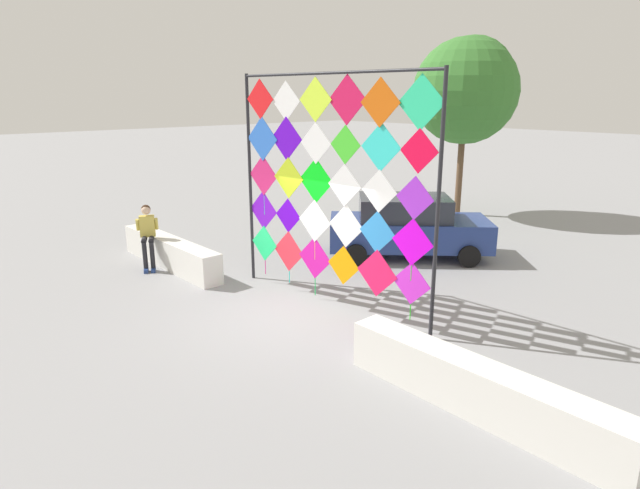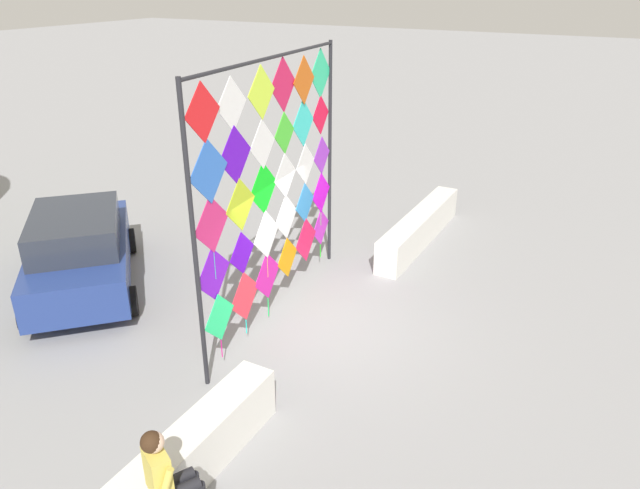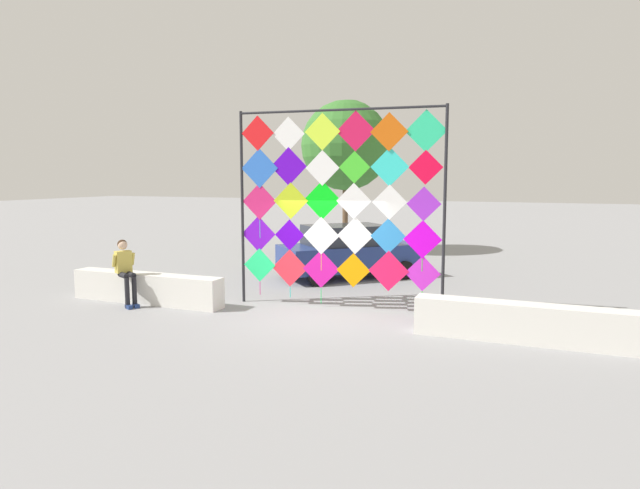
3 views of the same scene
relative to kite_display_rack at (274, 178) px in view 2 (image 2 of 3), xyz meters
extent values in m
plane|color=gray|center=(-0.13, -0.96, -2.59)|extent=(120.00, 120.00, 0.00)
cube|color=silver|center=(-4.46, -1.22, -2.23)|extent=(4.08, 0.51, 0.72)
cube|color=silver|center=(4.20, -1.22, -2.23)|extent=(4.08, 0.51, 0.72)
cylinder|color=#232328|center=(-2.36, -0.20, -0.30)|extent=(0.07, 0.07, 4.58)
cylinder|color=#232328|center=(2.41, 0.20, -0.30)|extent=(0.07, 0.07, 4.58)
cylinder|color=#232328|center=(0.03, 0.00, 1.94)|extent=(4.77, 0.46, 0.06)
cube|color=#24F984|center=(-1.92, -0.17, -1.66)|extent=(0.81, 0.08, 0.81)
cylinder|color=#E51688|center=(-1.92, -0.16, -2.23)|extent=(0.02, 0.02, 0.33)
cube|color=#F82D40|center=(-1.14, -0.10, -1.70)|extent=(0.89, 0.09, 0.90)
cylinder|color=#16E5D2|center=(-1.14, -0.09, -2.28)|extent=(0.02, 0.02, 0.27)
cube|color=#D71699|center=(-0.37, -0.04, -1.68)|extent=(0.89, 0.09, 0.89)
cylinder|color=#16E559|center=(-0.37, -0.03, -2.32)|extent=(0.02, 0.02, 0.37)
cube|color=orange|center=(0.40, 0.03, -1.67)|extent=(0.80, 0.08, 0.80)
cube|color=#F81753|center=(1.21, 0.10, -1.65)|extent=(0.92, 0.09, 0.92)
cube|color=#D32AD6|center=(1.97, 0.17, -1.67)|extent=(0.79, 0.08, 0.79)
cylinder|color=#1AE516|center=(1.97, 0.18, -2.22)|extent=(0.02, 0.02, 0.30)
cube|color=#7012D4|center=(-1.95, -0.15, -0.91)|extent=(0.87, 0.09, 0.87)
cylinder|color=#80E516|center=(-1.95, -0.14, -1.53)|extent=(0.02, 0.02, 0.37)
cube|color=#5606D0|center=(-1.15, -0.10, -0.91)|extent=(0.73, 0.07, 0.74)
cube|color=white|center=(-0.36, -0.04, -0.90)|extent=(0.87, 0.09, 0.87)
cylinder|color=yellow|center=(-0.37, -0.04, -1.53)|extent=(0.02, 0.02, 0.38)
cube|color=white|center=(0.43, 0.05, -0.88)|extent=(0.85, 0.08, 0.85)
cylinder|color=#9116E5|center=(0.43, 0.06, -1.44)|extent=(0.02, 0.02, 0.27)
cube|color=#2C87DA|center=(1.19, 0.10, -0.87)|extent=(0.80, 0.08, 0.80)
cylinder|color=orange|center=(1.19, 0.11, -1.39)|extent=(0.02, 0.02, 0.25)
cube|color=#DF08EE|center=(1.96, 0.16, -0.91)|extent=(0.85, 0.08, 0.85)
cylinder|color=#24E516|center=(1.95, 0.17, -1.48)|extent=(0.02, 0.02, 0.28)
cube|color=#D92269|center=(-1.91, -0.16, -0.13)|extent=(0.88, 0.09, 0.88)
cylinder|color=#16E595|center=(-1.91, -0.15, -0.79)|extent=(0.02, 0.02, 0.44)
cube|color=#B9D320|center=(-1.11, -0.10, -0.10)|extent=(0.85, 0.08, 0.86)
cube|color=#09F116|center=(-0.35, -0.02, -0.08)|extent=(0.90, 0.09, 0.90)
cube|color=white|center=(0.40, 0.03, -0.09)|extent=(0.81, 0.08, 0.82)
cube|color=white|center=(1.22, 0.09, -0.10)|extent=(0.78, 0.08, 0.78)
cylinder|color=#168CE5|center=(1.22, 0.10, -0.65)|extent=(0.02, 0.02, 0.31)
cube|color=purple|center=(1.97, 0.15, -0.13)|extent=(0.76, 0.08, 0.76)
cube|color=blue|center=(-1.89, -0.17, 0.65)|extent=(0.93, 0.09, 0.93)
cube|color=#5509CD|center=(-1.16, -0.10, 0.69)|extent=(0.89, 0.09, 0.89)
cylinder|color=#95E516|center=(-1.16, -0.09, 0.03)|extent=(0.02, 0.02, 0.43)
cube|color=white|center=(-0.34, -0.03, 0.65)|extent=(0.81, 0.08, 0.81)
cube|color=#40D02A|center=(0.41, 0.03, 0.67)|extent=(0.72, 0.07, 0.72)
cylinder|color=#CA16E5|center=(0.41, 0.04, 0.20)|extent=(0.02, 0.02, 0.21)
cube|color=#2ED9CE|center=(1.20, 0.12, 0.67)|extent=(0.86, 0.08, 0.87)
cube|color=#F90933|center=(1.98, 0.18, 0.66)|extent=(0.75, 0.08, 0.75)
cube|color=red|center=(-1.92, -0.18, 1.47)|extent=(0.82, 0.08, 0.82)
cube|color=white|center=(-1.17, -0.09, 1.44)|extent=(0.79, 0.08, 0.80)
cube|color=#D1F936|center=(-0.34, -0.04, 1.47)|extent=(0.84, 0.08, 0.84)
cube|color=#D61548|center=(0.43, 0.04, 1.47)|extent=(0.90, 0.09, 0.90)
cube|color=#D3570E|center=(1.18, 0.08, 1.43)|extent=(0.84, 0.08, 0.85)
cube|color=#28D28D|center=(1.98, 0.18, 1.43)|extent=(0.91, 0.09, 0.91)
cylinder|color=#E5166B|center=(1.97, 0.19, 0.84)|extent=(0.02, 0.02, 0.28)
cylinder|color=black|center=(-4.59, -1.61, -1.84)|extent=(0.41, 0.30, 0.13)
cube|color=gold|center=(-4.80, -1.60, -1.55)|extent=(0.34, 0.41, 0.52)
sphere|color=#DBB293|center=(-4.80, -1.60, -1.15)|extent=(0.22, 0.22, 0.22)
sphere|color=#382314|center=(-4.82, -1.59, -1.13)|extent=(0.22, 0.22, 0.22)
cylinder|color=gold|center=(-4.89, -1.80, -1.50)|extent=(0.19, 0.15, 0.31)
cylinder|color=gold|center=(-4.68, -1.41, -1.50)|extent=(0.19, 0.15, 0.31)
cube|color=navy|center=(-1.04, 3.90, -1.95)|extent=(4.17, 4.18, 0.74)
cube|color=#282D38|center=(-1.15, 3.80, -1.28)|extent=(2.74, 2.74, 0.59)
cylinder|color=black|center=(-0.68, 5.52, -2.31)|extent=(0.54, 0.54, 0.55)
cylinder|color=black|center=(0.58, 4.28, -2.31)|extent=(0.54, 0.54, 0.55)
cylinder|color=black|center=(-2.66, 3.53, -2.31)|extent=(0.54, 0.54, 0.55)
cylinder|color=black|center=(-1.40, 2.28, -2.31)|extent=(0.54, 0.54, 0.55)
camera|label=1|loc=(7.45, -7.03, 1.54)|focal=29.91mm
camera|label=2|loc=(-8.03, -5.26, 3.13)|focal=33.38mm
camera|label=3|loc=(4.49, -11.99, 0.46)|focal=31.47mm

